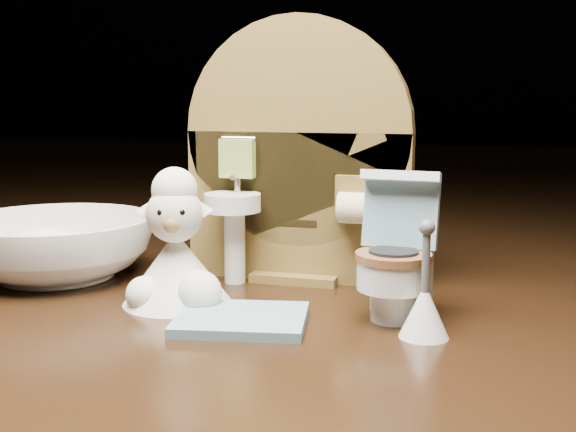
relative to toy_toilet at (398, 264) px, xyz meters
name	(u,v)px	position (x,y,z in m)	size (l,w,h in m)	color
backdrop_panel	(297,167)	(-0.07, 0.06, 0.04)	(0.13, 0.05, 0.15)	brown
toy_toilet	(398,264)	(0.00, 0.00, 0.00)	(0.04, 0.05, 0.07)	white
bath_mat	(242,319)	(-0.07, -0.03, -0.02)	(0.06, 0.05, 0.00)	#6D95A4
toilet_brush	(424,307)	(0.02, -0.03, -0.01)	(0.02, 0.02, 0.05)	white
plush_lamb	(176,256)	(-0.11, -0.01, 0.00)	(0.06, 0.06, 0.07)	white
ceramic_bowl	(56,248)	(-0.20, 0.02, -0.01)	(0.11, 0.11, 0.04)	white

